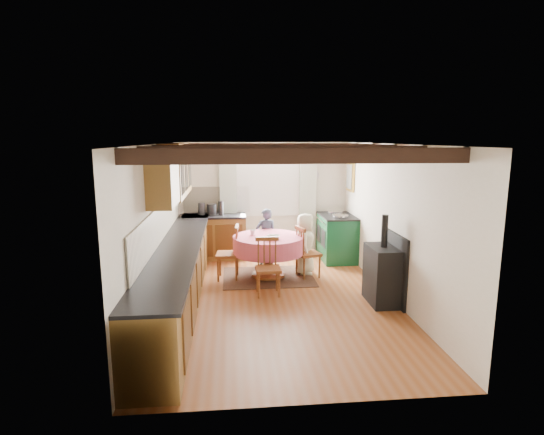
{
  "coord_description": "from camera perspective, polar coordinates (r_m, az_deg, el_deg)",
  "views": [
    {
      "loc": [
        -0.69,
        -6.37,
        2.49
      ],
      "look_at": [
        0.0,
        0.8,
        1.15
      ],
      "focal_mm": 28.35,
      "sensor_mm": 36.0,
      "label": 1
    }
  ],
  "objects": [
    {
      "name": "rug",
      "position": [
        7.87,
        -0.5,
        -7.86
      ],
      "size": [
        1.62,
        1.26,
        0.01
      ],
      "primitive_type": "cube",
      "color": "#341E19",
      "rests_on": "floor"
    },
    {
      "name": "window_pane",
      "position": [
        9.19,
        -0.53,
        4.98
      ],
      "size": [
        1.2,
        0.01,
        1.4
      ],
      "primitive_type": "cube",
      "color": "white",
      "rests_on": "wall_back"
    },
    {
      "name": "curtain_rod",
      "position": [
        9.06,
        -0.49,
        8.7
      ],
      "size": [
        2.0,
        0.03,
        0.03
      ],
      "primitive_type": "cylinder",
      "rotation": [
        0.0,
        1.57,
        0.0
      ],
      "color": "black",
      "rests_on": "wall_back"
    },
    {
      "name": "wall_plate",
      "position": [
        9.29,
        5.35,
        5.61
      ],
      "size": [
        0.3,
        0.02,
        0.3
      ],
      "primitive_type": "cylinder",
      "rotation": [
        1.57,
        0.0,
        0.0
      ],
      "color": "silver",
      "rests_on": "wall_back"
    },
    {
      "name": "splash_back",
      "position": [
        9.2,
        -7.37,
        2.39
      ],
      "size": [
        1.4,
        0.02,
        0.55
      ],
      "primitive_type": "cube",
      "color": "beige",
      "rests_on": "wall_back"
    },
    {
      "name": "canister_slim",
      "position": [
        8.88,
        -6.79,
        1.24
      ],
      "size": [
        0.11,
        0.11,
        0.29
      ],
      "primitive_type": "cylinder",
      "color": "#262628",
      "rests_on": "worktop_back"
    },
    {
      "name": "beam_d",
      "position": [
        7.41,
        -0.15,
        9.14
      ],
      "size": [
        3.6,
        0.16,
        0.16
      ],
      "primitive_type": "cube",
      "color": "black",
      "rests_on": "ceiling"
    },
    {
      "name": "chair_right",
      "position": [
        7.8,
        4.82,
        -4.53
      ],
      "size": [
        0.51,
        0.5,
        0.94
      ],
      "primitive_type": null,
      "rotation": [
        0.0,
        0.0,
        1.84
      ],
      "color": "brown",
      "rests_on": "floor"
    },
    {
      "name": "wall_cabinet_glass",
      "position": [
        7.65,
        -12.61,
        6.23
      ],
      "size": [
        0.34,
        1.8,
        0.9
      ],
      "primitive_type": "cube",
      "color": "brown",
      "rests_on": "wall_left"
    },
    {
      "name": "beam_b",
      "position": [
        5.42,
        1.83,
        8.62
      ],
      "size": [
        3.6,
        0.16,
        0.16
      ],
      "primitive_type": "cube",
      "color": "black",
      "rests_on": "ceiling"
    },
    {
      "name": "canister_tall",
      "position": [
        9.0,
        -9.33,
        1.16
      ],
      "size": [
        0.15,
        0.15,
        0.25
      ],
      "primitive_type": "cylinder",
      "color": "#262628",
      "rests_on": "worktop_back"
    },
    {
      "name": "ceiling",
      "position": [
        6.41,
        0.69,
        9.73
      ],
      "size": [
        3.6,
        5.5,
        0.0
      ],
      "primitive_type": "cube",
      "color": "white",
      "rests_on": "ground"
    },
    {
      "name": "aga_range",
      "position": [
        8.96,
        8.61,
        -2.58
      ],
      "size": [
        0.67,
        1.03,
        0.95
      ],
      "primitive_type": null,
      "color": "#104726",
      "rests_on": "floor"
    },
    {
      "name": "window_frame",
      "position": [
        9.19,
        -0.53,
        4.97
      ],
      "size": [
        1.34,
        0.03,
        1.54
      ],
      "primitive_type": "cube",
      "color": "white",
      "rests_on": "wall_back"
    },
    {
      "name": "dining_table",
      "position": [
        7.76,
        -0.5,
        -5.24
      ],
      "size": [
        1.26,
        1.26,
        0.76
      ],
      "primitive_type": null,
      "color": "#D34959",
      "rests_on": "floor"
    },
    {
      "name": "wall_picture",
      "position": [
        9.05,
        10.35,
        5.36
      ],
      "size": [
        0.04,
        0.5,
        0.6
      ],
      "primitive_type": "cube",
      "color": "gold",
      "rests_on": "wall_right"
    },
    {
      "name": "base_cabinet_back",
      "position": [
        9.07,
        -7.63,
        -2.63
      ],
      "size": [
        1.3,
        0.6,
        0.88
      ],
      "primitive_type": "cube",
      "color": "brown",
      "rests_on": "floor"
    },
    {
      "name": "wall_front",
      "position": [
        3.91,
        5.02,
        -8.79
      ],
      "size": [
        3.6,
        0.0,
        2.4
      ],
      "primitive_type": "cube",
      "color": "silver",
      "rests_on": "ground"
    },
    {
      "name": "splash_left",
      "position": [
        6.88,
        -14.51,
        -0.61
      ],
      "size": [
        0.02,
        4.5,
        0.55
      ],
      "primitive_type": "cube",
      "color": "beige",
      "rests_on": "wall_left"
    },
    {
      "name": "beam_a",
      "position": [
        4.43,
        3.48,
        8.18
      ],
      "size": [
        3.6,
        0.16,
        0.16
      ],
      "primitive_type": "cube",
      "color": "black",
      "rests_on": "ceiling"
    },
    {
      "name": "wall_left",
      "position": [
        6.6,
        -15.08,
        -1.11
      ],
      "size": [
        0.0,
        5.5,
        2.4
      ],
      "primitive_type": "cube",
      "color": "silver",
      "rests_on": "ground"
    },
    {
      "name": "cast_iron_stove",
      "position": [
        6.72,
        14.55,
        -5.42
      ],
      "size": [
        0.41,
        0.68,
        1.37
      ],
      "primitive_type": null,
      "color": "black",
      "rests_on": "floor"
    },
    {
      "name": "canister_wide",
      "position": [
        9.04,
        -8.0,
        1.12
      ],
      "size": [
        0.2,
        0.2,
        0.22
      ],
      "primitive_type": "cylinder",
      "color": "#262628",
      "rests_on": "worktop_back"
    },
    {
      "name": "beam_e",
      "position": [
        8.4,
        -0.79,
        9.31
      ],
      "size": [
        3.6,
        0.16,
        0.16
      ],
      "primitive_type": "cube",
      "color": "black",
      "rests_on": "ceiling"
    },
    {
      "name": "worktop_left",
      "position": [
        6.62,
        -12.21,
        -3.62
      ],
      "size": [
        0.64,
        5.3,
        0.04
      ],
      "primitive_type": "cube",
      "color": "black",
      "rests_on": "base_cabinet_left"
    },
    {
      "name": "wall_cabinet_solid",
      "position": [
        6.17,
        -14.28,
        4.73
      ],
      "size": [
        0.34,
        0.9,
        0.7
      ],
      "primitive_type": "cube",
      "color": "brown",
      "rests_on": "wall_left"
    },
    {
      "name": "bowl_b",
      "position": [
        7.39,
        -0.12,
        -2.74
      ],
      "size": [
        0.24,
        0.24,
        0.06
      ],
      "primitive_type": "imported",
      "rotation": [
        0.0,
        0.0,
        3.32
      ],
      "color": "silver",
      "rests_on": "dining_table"
    },
    {
      "name": "curtain_right",
      "position": [
        9.28,
        4.76,
        1.88
      ],
      "size": [
        0.35,
        0.1,
        2.1
      ],
      "primitive_type": "cube",
      "color": "#B4CDA3",
      "rests_on": "wall_back"
    },
    {
      "name": "chair_near",
      "position": [
        6.89,
        -0.52,
        -6.58
      ],
      "size": [
        0.4,
        0.42,
        0.92
      ],
      "primitive_type": null,
      "rotation": [
        0.0,
        0.0,
        0.02
      ],
      "color": "brown",
      "rests_on": "floor"
    },
    {
      "name": "child_far",
      "position": [
        8.46,
        -0.79,
        -2.6
      ],
      "size": [
        0.45,
        0.33,
        1.14
      ],
      "primitive_type": "imported",
      "rotation": [
        0.0,
        0.0,
        3.3
      ],
      "color": "#343E51",
      "rests_on": "floor"
    },
    {
      "name": "wall_right",
      "position": [
        6.96,
        15.56,
        -0.54
      ],
      "size": [
        0.0,
        5.5,
        2.4
      ],
      "primitive_type": "cube",
      "color": "silver",
      "rests_on": "ground"
    },
    {
      "name": "worktop_back",
      "position": [
        8.95,
        -7.7,
        0.21
      ],
      "size": [
        1.3,
        0.64,
        0.04
      ],
      "primitive_type": "cube",
      "color": "black",
      "rests_on": "base_cabinet_back"
    },
    {
      "name": "curtain_left",
      "position": [
        9.13,
        -5.8,
        1.72
      ],
      "size": [
        0.35,
        0.1,
        2.1
      ],
      "primitive_type": "cube",
      "color": "#B4CDA3",
      "rests_on": "wall_back"
    },
    {
      "name": "base_cabinet_left",
      "position": [
        6.74,
        -12.23,
        -7.41
      ],
      "size": [
        0.6,
        5.3,
        0.88
      ],
      "primitive_type": "cube",
      "color": "brown",
      "rests_on": "floor"
    },
    {
      "name": "floor",
      "position": [
        6.88,
        0.65,
        -10.69
      ],
      "size": [
        3.6,
        5.5,
        0.0
      ],
      "primitive_type": "cube",
      "color": "brown",
      "rests_on": "ground"
    },
    {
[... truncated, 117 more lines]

